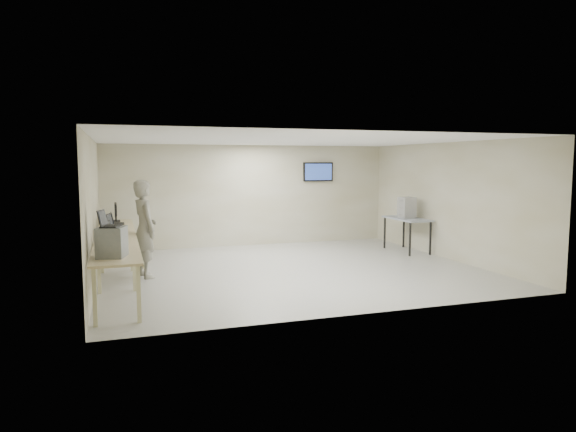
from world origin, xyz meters
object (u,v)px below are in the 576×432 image
object	(u,v)px
side_table	(407,221)
soldier	(145,229)
workbench	(117,240)
equipment_box	(112,242)

from	to	relation	value
side_table	soldier	bearing A→B (deg)	-171.76
workbench	soldier	size ratio (longest dim) A/B	3.03
workbench	soldier	bearing A→B (deg)	21.93
equipment_box	side_table	distance (m)	8.06
workbench	side_table	bearing A→B (deg)	9.32
workbench	side_table	size ratio (longest dim) A/B	4.08
soldier	side_table	distance (m)	6.72
workbench	soldier	world-z (taller)	soldier
workbench	side_table	world-z (taller)	workbench
workbench	equipment_box	world-z (taller)	equipment_box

